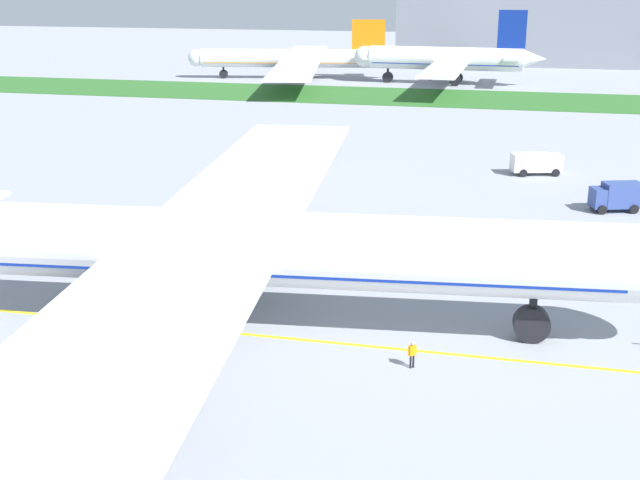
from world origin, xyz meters
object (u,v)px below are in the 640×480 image
(parked_airliner_far_left, at_px, (296,59))
(parked_airliner_far_centre, at_px, (448,59))
(service_truck_catering_van, at_px, (616,196))
(ground_crew_marshaller_front, at_px, (412,352))
(service_truck_baggage_loader, at_px, (537,163))
(airliner_foreground, at_px, (217,249))

(parked_airliner_far_left, bearing_deg, parked_airliner_far_centre, -3.90)
(service_truck_catering_van, bearing_deg, ground_crew_marshaller_front, -111.43)
(ground_crew_marshaller_front, distance_m, service_truck_baggage_loader, 53.83)
(airliner_foreground, height_order, ground_crew_marshaller_front, airliner_foreground)
(ground_crew_marshaller_front, xyz_separation_m, service_truck_catering_van, (15.23, 38.80, 0.54))
(airliner_foreground, bearing_deg, parked_airliner_far_centre, 88.30)
(airliner_foreground, xyz_separation_m, parked_airliner_far_centre, (3.91, 131.46, -0.14))
(service_truck_baggage_loader, bearing_deg, service_truck_catering_van, -62.98)
(parked_airliner_far_centre, bearing_deg, ground_crew_marshaller_front, -86.05)
(airliner_foreground, distance_m, service_truck_catering_van, 45.49)
(airliner_foreground, distance_m, parked_airliner_far_left, 137.01)
(service_truck_baggage_loader, xyz_separation_m, service_truck_catering_van, (7.37, -14.45, 0.14))
(service_truck_catering_van, bearing_deg, parked_airliner_far_left, 120.57)
(service_truck_baggage_loader, height_order, service_truck_catering_van, service_truck_catering_van)
(service_truck_baggage_loader, distance_m, parked_airliner_far_centre, 83.59)
(ground_crew_marshaller_front, distance_m, parked_airliner_far_centre, 135.36)
(airliner_foreground, xyz_separation_m, parked_airliner_far_left, (-29.69, 133.75, -0.98))
(service_truck_baggage_loader, xyz_separation_m, parked_airliner_far_centre, (-17.18, 81.72, 3.78))
(airliner_foreground, height_order, service_truck_catering_van, airliner_foreground)
(service_truck_baggage_loader, distance_m, service_truck_catering_van, 16.22)
(ground_crew_marshaller_front, relative_size, parked_airliner_far_left, 0.02)
(airliner_foreground, relative_size, service_truck_baggage_loader, 15.88)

